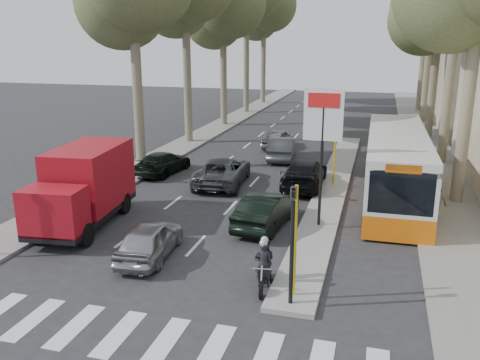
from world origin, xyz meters
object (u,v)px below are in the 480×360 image
object	(u,v)px
dark_hatchback	(267,210)
motorcycle	(264,263)
city_bus	(396,164)
silver_hatchback	(150,240)
red_truck	(84,185)

from	to	relation	value
dark_hatchback	motorcycle	xyz separation A→B (m)	(1.04, -5.02, 0.03)
motorcycle	city_bus	bearing A→B (deg)	61.11
silver_hatchback	motorcycle	distance (m)	4.40
silver_hatchback	city_bus	xyz separation A→B (m)	(8.29, 9.40, 1.03)
silver_hatchback	red_truck	world-z (taller)	red_truck
motorcycle	silver_hatchback	bearing A→B (deg)	159.40
silver_hatchback	city_bus	size ratio (longest dim) A/B	0.31
red_truck	motorcycle	world-z (taller)	red_truck
dark_hatchback	red_truck	distance (m)	7.44
silver_hatchback	dark_hatchback	size ratio (longest dim) A/B	0.89
red_truck	motorcycle	distance (m)	8.87
dark_hatchback	motorcycle	world-z (taller)	motorcycle
silver_hatchback	red_truck	bearing A→B (deg)	-35.23
silver_hatchback	city_bus	world-z (taller)	city_bus
dark_hatchback	city_bus	world-z (taller)	city_bus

